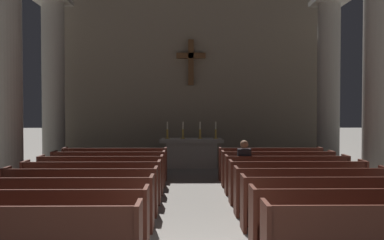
{
  "coord_description": "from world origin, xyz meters",
  "views": [
    {
      "loc": [
        -0.2,
        -5.52,
        2.12
      ],
      "look_at": [
        0.0,
        8.98,
        1.7
      ],
      "focal_mm": 41.98,
      "sensor_mm": 36.0,
      "label": 1
    }
  ],
  "objects_px": {
    "pew_right_row_1": "(383,240)",
    "pew_right_row_7": "(277,168)",
    "pew_left_row_8": "(115,164)",
    "pew_right_row_8": "(270,163)",
    "pew_right_row_2": "(351,218)",
    "candlestick_inner_left": "(183,133)",
    "pew_right_row_4": "(311,191)",
    "pew_left_row_3": "(66,204)",
    "column_left_second": "(7,78)",
    "pew_right_row_5": "(297,182)",
    "candlestick_outer_left": "(167,133)",
    "pew_right_row_3": "(328,203)",
    "column_right_third": "(328,86)",
    "lone_worshipper": "(244,166)",
    "column_left_third": "(53,86)",
    "pew_right_row_6": "(286,175)",
    "pew_left_row_5": "(92,182)",
    "column_right_second": "(378,79)",
    "pew_left_row_2": "(46,219)",
    "pew_left_row_4": "(81,192)",
    "pew_left_row_7": "(109,169)",
    "candlestick_inner_right": "(200,133)",
    "altar": "(192,152)",
    "pew_left_row_6": "(101,175)",
    "candlestick_outer_right": "(216,133)"
  },
  "relations": [
    {
      "from": "pew_right_row_1",
      "to": "pew_right_row_7",
      "type": "relative_size",
      "value": 1.0
    },
    {
      "from": "pew_left_row_8",
      "to": "pew_right_row_8",
      "type": "distance_m",
      "value": 4.49
    },
    {
      "from": "pew_right_row_2",
      "to": "candlestick_inner_left",
      "type": "distance_m",
      "value": 9.54
    },
    {
      "from": "pew_right_row_4",
      "to": "pew_right_row_7",
      "type": "height_order",
      "value": "same"
    },
    {
      "from": "pew_left_row_3",
      "to": "column_left_second",
      "type": "bearing_deg",
      "value": 122.65
    },
    {
      "from": "pew_right_row_5",
      "to": "pew_right_row_4",
      "type": "bearing_deg",
      "value": -90.0
    },
    {
      "from": "pew_right_row_7",
      "to": "candlestick_outer_left",
      "type": "height_order",
      "value": "candlestick_outer_left"
    },
    {
      "from": "pew_right_row_3",
      "to": "column_right_third",
      "type": "distance_m",
      "value": 8.81
    },
    {
      "from": "pew_left_row_8",
      "to": "lone_worshipper",
      "type": "relative_size",
      "value": 2.26
    },
    {
      "from": "pew_right_row_4",
      "to": "column_left_third",
      "type": "height_order",
      "value": "column_left_third"
    },
    {
      "from": "pew_right_row_1",
      "to": "candlestick_outer_left",
      "type": "height_order",
      "value": "candlestick_outer_left"
    },
    {
      "from": "pew_right_row_6",
      "to": "pew_right_row_8",
      "type": "xyz_separation_m",
      "value": [
        0.0,
        2.14,
        0.0
      ]
    },
    {
      "from": "pew_left_row_5",
      "to": "column_right_second",
      "type": "xyz_separation_m",
      "value": [
        7.06,
        1.87,
        2.39
      ]
    },
    {
      "from": "lone_worshipper",
      "to": "column_left_third",
      "type": "bearing_deg",
      "value": 141.24
    },
    {
      "from": "pew_left_row_2",
      "to": "candlestick_inner_left",
      "type": "height_order",
      "value": "candlestick_inner_left"
    },
    {
      "from": "pew_left_row_4",
      "to": "pew_left_row_7",
      "type": "xyz_separation_m",
      "value": [
        0.0,
        3.21,
        0.0
      ]
    },
    {
      "from": "candlestick_inner_right",
      "to": "pew_left_row_8",
      "type": "bearing_deg",
      "value": -132.83
    },
    {
      "from": "pew_left_row_2",
      "to": "altar",
      "type": "relative_size",
      "value": 1.35
    },
    {
      "from": "pew_left_row_8",
      "to": "candlestick_inner_left",
      "type": "bearing_deg",
      "value": 54.68
    },
    {
      "from": "pew_right_row_7",
      "to": "pew_left_row_5",
      "type": "bearing_deg",
      "value": -154.54
    },
    {
      "from": "pew_left_row_2",
      "to": "candlestick_inner_right",
      "type": "bearing_deg",
      "value": 74.47
    },
    {
      "from": "candlestick_inner_right",
      "to": "pew_right_row_7",
      "type": "bearing_deg",
      "value": -62.98
    },
    {
      "from": "lone_worshipper",
      "to": "altar",
      "type": "bearing_deg",
      "value": 104.02
    },
    {
      "from": "column_right_third",
      "to": "pew_right_row_7",
      "type": "bearing_deg",
      "value": -124.03
    },
    {
      "from": "pew_right_row_6",
      "to": "candlestick_outer_left",
      "type": "relative_size",
      "value": 5.01
    },
    {
      "from": "pew_right_row_2",
      "to": "candlestick_inner_left",
      "type": "xyz_separation_m",
      "value": [
        -2.55,
        9.16,
        0.72
      ]
    },
    {
      "from": "column_left_third",
      "to": "lone_worshipper",
      "type": "distance_m",
      "value": 8.03
    },
    {
      "from": "pew_right_row_3",
      "to": "column_left_second",
      "type": "height_order",
      "value": "column_left_second"
    },
    {
      "from": "pew_right_row_4",
      "to": "pew_right_row_6",
      "type": "relative_size",
      "value": 1.0
    },
    {
      "from": "altar",
      "to": "pew_right_row_1",
      "type": "bearing_deg",
      "value": -77.62
    },
    {
      "from": "pew_right_row_1",
      "to": "pew_right_row_8",
      "type": "xyz_separation_m",
      "value": [
        0.0,
        7.49,
        0.0
      ]
    },
    {
      "from": "pew_left_row_6",
      "to": "pew_left_row_7",
      "type": "xyz_separation_m",
      "value": [
        0.0,
        1.07,
        0.0
      ]
    },
    {
      "from": "pew_right_row_8",
      "to": "column_left_second",
      "type": "distance_m",
      "value": 7.57
    },
    {
      "from": "pew_left_row_3",
      "to": "candlestick_inner_right",
      "type": "distance_m",
      "value": 8.52
    },
    {
      "from": "pew_left_row_3",
      "to": "column_right_second",
      "type": "distance_m",
      "value": 8.47
    },
    {
      "from": "pew_right_row_7",
      "to": "candlestick_outer_right",
      "type": "relative_size",
      "value": 5.01
    },
    {
      "from": "pew_right_row_7",
      "to": "lone_worshipper",
      "type": "relative_size",
      "value": 2.26
    },
    {
      "from": "pew_right_row_1",
      "to": "pew_right_row_5",
      "type": "distance_m",
      "value": 4.28
    },
    {
      "from": "pew_right_row_8",
      "to": "lone_worshipper",
      "type": "relative_size",
      "value": 2.26
    },
    {
      "from": "pew_left_row_6",
      "to": "pew_right_row_6",
      "type": "relative_size",
      "value": 1.0
    },
    {
      "from": "lone_worshipper",
      "to": "column_left_second",
      "type": "bearing_deg",
      "value": 172.77
    },
    {
      "from": "pew_left_row_7",
      "to": "column_left_third",
      "type": "distance_m",
      "value": 5.18
    },
    {
      "from": "pew_left_row_4",
      "to": "altar",
      "type": "height_order",
      "value": "altar"
    },
    {
      "from": "pew_right_row_4",
      "to": "column_right_second",
      "type": "bearing_deg",
      "value": 48.85
    },
    {
      "from": "pew_right_row_2",
      "to": "pew_right_row_8",
      "type": "height_order",
      "value": "same"
    },
    {
      "from": "pew_right_row_6",
      "to": "pew_right_row_7",
      "type": "height_order",
      "value": "same"
    },
    {
      "from": "pew_left_row_7",
      "to": "altar",
      "type": "distance_m",
      "value": 4.43
    },
    {
      "from": "pew_left_row_4",
      "to": "altar",
      "type": "xyz_separation_m",
      "value": [
        2.25,
        7.03,
        0.06
      ]
    },
    {
      "from": "pew_left_row_6",
      "to": "lone_worshipper",
      "type": "height_order",
      "value": "lone_worshipper"
    },
    {
      "from": "pew_left_row_5",
      "to": "pew_right_row_3",
      "type": "xyz_separation_m",
      "value": [
        4.49,
        -2.14,
        0.0
      ]
    }
  ]
}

